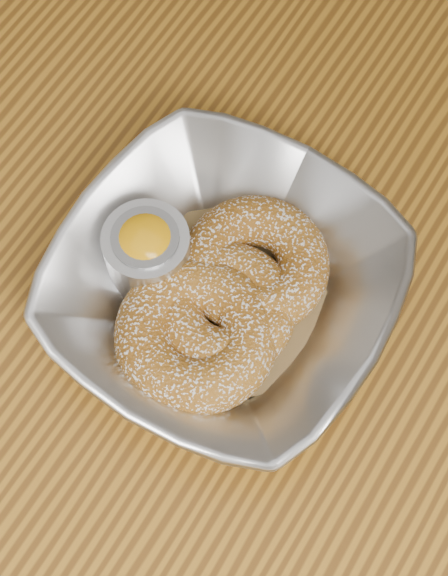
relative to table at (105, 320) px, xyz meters
The scene contains 8 objects.
ground_plane 0.65m from the table, ahead, with size 4.00×4.00×0.00m, color #565659.
table is the anchor object (origin of this frame).
serving_bowl 0.16m from the table, 17.72° to the left, with size 0.23×0.23×0.06m, color #BBBDC2.
parchment 0.15m from the table, 17.72° to the left, with size 0.14×0.14×0.00m, color brown.
donut_back 0.18m from the table, 28.95° to the left, with size 0.10×0.10×0.04m, color brown.
donut_front 0.16m from the table, ahead, with size 0.11×0.11×0.04m, color brown.
donut_extra 0.17m from the table, 10.37° to the left, with size 0.10×0.10×0.03m, color brown.
ramekin 0.14m from the table, 31.29° to the left, with size 0.06×0.06×0.06m.
Camera 1 is at (0.22, -0.17, 1.33)m, focal length 55.00 mm.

